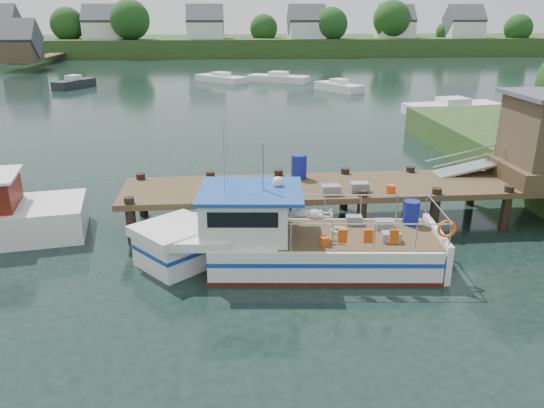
{
  "coord_description": "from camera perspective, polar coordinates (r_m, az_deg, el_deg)",
  "views": [
    {
      "loc": [
        -2.46,
        -17.33,
        7.06
      ],
      "look_at": [
        -1.0,
        -1.5,
        1.3
      ],
      "focal_mm": 35.0,
      "sensor_mm": 36.0,
      "label": 1
    }
  ],
  "objects": [
    {
      "name": "dock",
      "position": [
        20.11,
        21.49,
        4.65
      ],
      "size": [
        16.6,
        3.0,
        4.78
      ],
      "color": "#4A3923",
      "rests_on": "ground"
    },
    {
      "name": "moored_d",
      "position": [
        58.87,
        -5.53,
        13.31
      ],
      "size": [
        5.7,
        5.83,
        1.03
      ],
      "rotation": [
        0.0,
        0.0,
        0.24
      ],
      "color": "silver",
      "rests_on": "ground"
    },
    {
      "name": "moored_e",
      "position": [
        57.18,
        -20.52,
        12.07
      ],
      "size": [
        3.58,
        4.73,
        1.26
      ],
      "rotation": [
        0.0,
        0.0,
        -0.34
      ],
      "color": "black",
      "rests_on": "ground"
    },
    {
      "name": "far_shore",
      "position": [
        99.85,
        -4.03,
        17.02
      ],
      "size": [
        140.0,
        42.55,
        9.22
      ],
      "color": "#2D481D",
      "rests_on": "ground"
    },
    {
      "name": "moored_far",
      "position": [
        58.49,
        0.69,
        13.38
      ],
      "size": [
        6.79,
        4.98,
        1.11
      ],
      "rotation": [
        0.0,
        0.0,
        -0.22
      ],
      "color": "silver",
      "rests_on": "ground"
    },
    {
      "name": "moored_c",
      "position": [
        42.13,
        18.85,
        9.8
      ],
      "size": [
        7.49,
        3.62,
        1.13
      ],
      "rotation": [
        0.0,
        0.0,
        -0.01
      ],
      "color": "silver",
      "rests_on": "ground"
    },
    {
      "name": "lobster_boat",
      "position": [
        15.48,
        1.35,
        -3.93
      ],
      "size": [
        9.22,
        3.41,
        4.43
      ],
      "rotation": [
        0.0,
        0.0,
        -0.1
      ],
      "color": "silver",
      "rests_on": "ground"
    },
    {
      "name": "moored_b",
      "position": [
        51.94,
        7.2,
        12.42
      ],
      "size": [
        4.13,
        5.37,
        1.15
      ],
      "rotation": [
        0.0,
        0.0,
        -0.43
      ],
      "color": "silver",
      "rests_on": "ground"
    },
    {
      "name": "ground_plane",
      "position": [
        18.88,
        2.61,
        -2.07
      ],
      "size": [
        160.0,
        160.0,
        0.0
      ],
      "primitive_type": "plane",
      "color": "black"
    }
  ]
}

